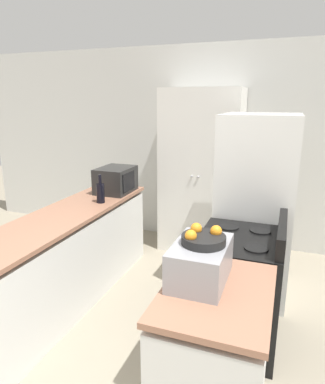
% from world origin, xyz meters
% --- Properties ---
extents(wall_back, '(7.00, 0.06, 2.60)m').
position_xyz_m(wall_back, '(0.00, 3.33, 1.30)').
color(wall_back, silver).
rests_on(wall_back, ground_plane).
extents(counter_left, '(0.60, 2.42, 0.89)m').
position_xyz_m(counter_left, '(-0.80, 1.31, 0.43)').
color(counter_left, silver).
rests_on(counter_left, ground_plane).
extents(counter_right, '(0.60, 0.84, 0.89)m').
position_xyz_m(counter_right, '(0.80, 0.52, 0.43)').
color(counter_right, silver).
rests_on(counter_right, ground_plane).
extents(pantry_cabinet, '(0.98, 0.59, 2.05)m').
position_xyz_m(pantry_cabinet, '(0.08, 2.99, 1.03)').
color(pantry_cabinet, white).
rests_on(pantry_cabinet, ground_plane).
extents(stove, '(0.66, 0.75, 1.05)m').
position_xyz_m(stove, '(0.82, 1.33, 0.45)').
color(stove, black).
rests_on(stove, ground_plane).
extents(refrigerator, '(0.73, 0.79, 1.79)m').
position_xyz_m(refrigerator, '(0.85, 2.14, 0.89)').
color(refrigerator, white).
rests_on(refrigerator, ground_plane).
extents(microwave, '(0.36, 0.46, 0.28)m').
position_xyz_m(microwave, '(-0.71, 2.20, 1.03)').
color(microwave, black).
rests_on(microwave, counter_left).
extents(wine_bottle, '(0.08, 0.08, 0.29)m').
position_xyz_m(wine_bottle, '(-0.66, 1.77, 1.00)').
color(wine_bottle, black).
rests_on(wine_bottle, counter_left).
extents(toaster_oven, '(0.31, 0.46, 0.23)m').
position_xyz_m(toaster_oven, '(0.68, 0.59, 1.00)').
color(toaster_oven, '#939399').
rests_on(toaster_oven, counter_right).
extents(fruit_bowl, '(0.25, 0.25, 0.10)m').
position_xyz_m(fruit_bowl, '(0.69, 0.60, 1.15)').
color(fruit_bowl, black).
rests_on(fruit_bowl, toaster_oven).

